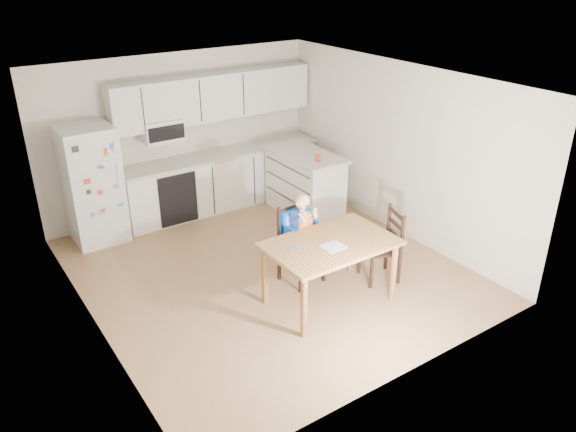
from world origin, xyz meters
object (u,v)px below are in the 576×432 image
Objects in this scene: dining_table at (330,250)px; chair_booster at (299,229)px; refrigerator at (93,185)px; red_cup at (318,158)px; chair_side at (388,240)px; kitchen_island at (305,183)px.

dining_table is 1.25× the size of chair_booster.
red_cup is (2.94, -1.39, 0.22)m from refrigerator.
chair_booster is (1.77, -2.57, -0.13)m from refrigerator.
red_cup reaches higher than chair_side.
chair_side is (2.72, -3.17, -0.31)m from refrigerator.
chair_booster is 1.14m from chair_side.
kitchen_island is 13.21× the size of red_cup.
refrigerator is 3.19m from kitchen_island.
chair_booster is at bearing -104.47° from chair_side.
refrigerator is 1.79× the size of chair_side.
red_cup is 2.17m from dining_table.
dining_table is 1.57× the size of chair_side.
red_cup is at bearing -169.16° from chair_side.
chair_booster is at bearing -134.65° from red_cup.
red_cup is 0.11× the size of chair_side.
chair_side is (-0.22, -1.78, -0.53)m from red_cup.
refrigerator is 4.19m from chair_side.
kitchen_island is at bearing 60.95° from dining_table.
chair_booster is 1.26× the size of chair_side.
dining_table is (1.78, -3.19, -0.16)m from refrigerator.
refrigerator is 1.23× the size of kitchen_island.
refrigerator is at bearing 119.19° from dining_table.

